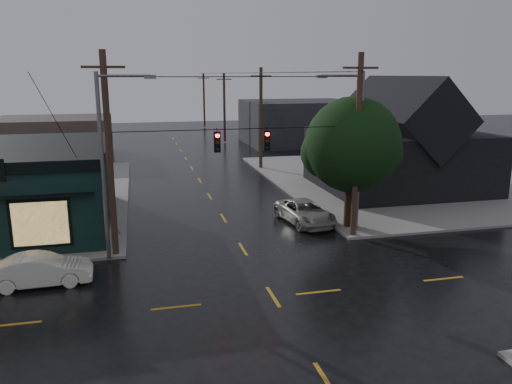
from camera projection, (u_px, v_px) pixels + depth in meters
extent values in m
plane|color=black|center=(273.00, 297.00, 20.72)|extent=(160.00, 160.00, 0.00)
cube|color=gray|center=(430.00, 178.00, 44.19)|extent=(28.00, 28.00, 0.15)
cube|color=black|center=(398.00, 160.00, 39.67)|extent=(12.00, 11.00, 4.50)
cylinder|color=black|center=(351.00, 196.00, 29.55)|extent=(0.70, 0.70, 3.64)
sphere|color=black|center=(353.00, 145.00, 28.84)|extent=(5.57, 5.57, 5.57)
cylinder|color=black|center=(240.00, 129.00, 25.42)|extent=(13.00, 0.04, 0.04)
cube|color=#3F322E|center=(54.00, 138.00, 54.85)|extent=(12.00, 10.00, 4.40)
cube|color=black|center=(299.00, 122.00, 66.29)|extent=(14.00, 12.00, 5.60)
imported|color=white|center=(41.00, 270.00, 21.72)|extent=(4.33, 1.67, 1.41)
imported|color=gray|center=(305.00, 212.00, 30.85)|extent=(2.99, 5.31, 1.40)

